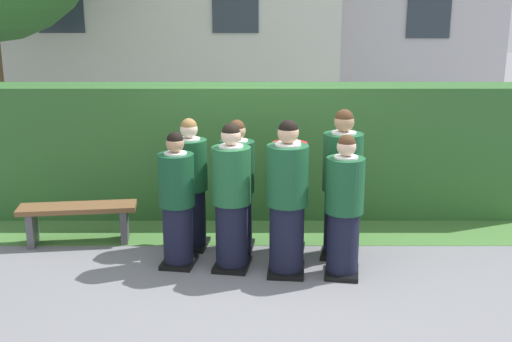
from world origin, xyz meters
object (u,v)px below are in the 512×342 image
(student_front_row_1, at_px, (230,200))
(wooden_bench, at_px, (76,216))
(student_front_row_0, at_px, (175,203))
(student_in_red_blazer, at_px, (287,191))
(student_rear_row_1, at_px, (236,189))
(student_front_row_3, at_px, (342,210))
(student_front_row_2, at_px, (286,202))
(student_rear_row_0, at_px, (189,187))
(student_rear_row_3, at_px, (340,187))

(student_front_row_1, height_order, wooden_bench, student_front_row_1)
(student_front_row_0, bearing_deg, student_front_row_1, -7.19)
(student_front_row_1, height_order, student_in_red_blazer, student_front_row_1)
(student_rear_row_1, distance_m, wooden_bench, 2.00)
(student_in_red_blazer, bearing_deg, wooden_bench, 173.49)
(wooden_bench, bearing_deg, student_in_red_blazer, -6.51)
(student_front_row_3, relative_size, student_in_red_blazer, 0.99)
(student_front_row_0, bearing_deg, student_front_row_2, -10.12)
(student_front_row_2, distance_m, student_rear_row_1, 0.87)
(student_front_row_2, bearing_deg, wooden_bench, 160.84)
(student_front_row_3, distance_m, student_rear_row_0, 1.89)
(student_rear_row_0, distance_m, student_rear_row_1, 0.56)
(student_front_row_2, distance_m, student_in_red_blazer, 0.58)
(student_front_row_0, height_order, student_rear_row_3, student_rear_row_3)
(student_front_row_0, relative_size, student_front_row_3, 0.98)
(student_rear_row_0, relative_size, wooden_bench, 1.10)
(student_front_row_0, distance_m, student_in_red_blazer, 1.30)
(student_rear_row_0, bearing_deg, student_front_row_1, -49.99)
(student_rear_row_0, xyz_separation_m, student_in_red_blazer, (1.16, -0.17, -0.00))
(student_rear_row_1, bearing_deg, student_rear_row_0, 172.75)
(student_front_row_3, height_order, student_rear_row_0, student_rear_row_0)
(student_front_row_1, height_order, student_rear_row_1, student_front_row_1)
(student_front_row_1, relative_size, student_rear_row_0, 1.04)
(student_rear_row_1, relative_size, student_in_red_blazer, 1.00)
(student_front_row_3, relative_size, student_rear_row_0, 0.99)
(student_front_row_0, relative_size, student_rear_row_1, 0.97)
(student_in_red_blazer, bearing_deg, student_rear_row_3, -8.55)
(student_front_row_1, bearing_deg, wooden_bench, 159.00)
(student_rear_row_1, height_order, student_in_red_blazer, student_in_red_blazer)
(student_in_red_blazer, distance_m, student_rear_row_3, 0.61)
(student_rear_row_3, bearing_deg, student_rear_row_0, 171.68)
(student_front_row_1, xyz_separation_m, student_rear_row_1, (0.05, 0.53, -0.03))
(wooden_bench, bearing_deg, student_front_row_3, -16.66)
(student_front_row_1, height_order, student_front_row_2, student_front_row_2)
(student_rear_row_3, relative_size, wooden_bench, 1.20)
(student_front_row_3, bearing_deg, student_rear_row_3, 85.33)
(student_rear_row_1, bearing_deg, student_front_row_3, -32.45)
(student_rear_row_3, bearing_deg, student_front_row_0, -171.59)
(student_front_row_0, relative_size, student_front_row_2, 0.90)
(student_rear_row_1, xyz_separation_m, student_in_red_blazer, (0.60, -0.10, 0.00))
(student_front_row_0, distance_m, student_rear_row_0, 0.54)
(student_front_row_3, relative_size, student_rear_row_1, 0.99)
(wooden_bench, bearing_deg, student_front_row_2, -19.16)
(student_front_row_2, distance_m, student_front_row_3, 0.61)
(student_front_row_2, height_order, student_rear_row_0, student_front_row_2)
(student_front_row_2, bearing_deg, student_rear_row_1, 129.30)
(student_front_row_3, bearing_deg, student_front_row_0, 171.36)
(student_front_row_1, xyz_separation_m, wooden_bench, (-1.90, 0.73, -0.43))
(student_rear_row_3, bearing_deg, wooden_bench, 173.10)
(student_front_row_1, bearing_deg, student_rear_row_3, 15.68)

